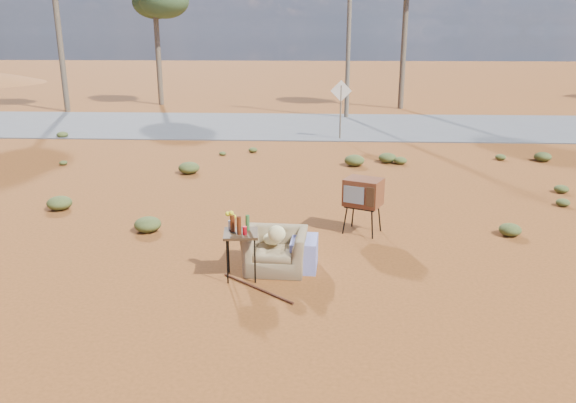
{
  "coord_description": "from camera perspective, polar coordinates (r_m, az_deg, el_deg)",
  "views": [
    {
      "loc": [
        0.63,
        -8.91,
        3.9
      ],
      "look_at": [
        0.1,
        1.26,
        0.8
      ],
      "focal_mm": 35.0,
      "sensor_mm": 36.0,
      "label": 1
    }
  ],
  "objects": [
    {
      "name": "ground",
      "position": [
        9.75,
        -0.99,
        -6.67
      ],
      "size": [
        140.0,
        140.0,
        0.0
      ],
      "primitive_type": "plane",
      "color": "brown",
      "rests_on": "ground"
    },
    {
      "name": "tv_unit",
      "position": [
        11.19,
        7.65,
        0.86
      ],
      "size": [
        0.86,
        0.79,
        1.12
      ],
      "rotation": [
        0.0,
        0.0,
        -0.43
      ],
      "color": "black",
      "rests_on": "ground"
    },
    {
      "name": "scrub_patch",
      "position": [
        13.92,
        -3.15,
        1.22
      ],
      "size": [
        17.49,
        8.07,
        0.33
      ],
      "color": "#4E5525",
      "rests_on": "ground"
    },
    {
      "name": "eucalyptus_near_left",
      "position": [
        32.13,
        -13.39,
        19.27
      ],
      "size": [
        3.2,
        3.2,
        6.6
      ],
      "color": "brown",
      "rests_on": "ground"
    },
    {
      "name": "armchair",
      "position": [
        9.52,
        -0.75,
        -4.48
      ],
      "size": [
        1.27,
        0.79,
        0.91
      ],
      "rotation": [
        0.0,
        0.0,
        -0.05
      ],
      "color": "olive",
      "rests_on": "ground"
    },
    {
      "name": "highway",
      "position": [
        24.23,
        1.44,
        7.71
      ],
      "size": [
        140.0,
        7.0,
        0.04
      ],
      "primitive_type": "cube",
      "color": "#565659",
      "rests_on": "ground"
    },
    {
      "name": "road_sign",
      "position": [
        21.07,
        5.39,
        10.32
      ],
      "size": [
        0.78,
        0.06,
        2.19
      ],
      "color": "brown",
      "rests_on": "ground"
    },
    {
      "name": "utility_pole_center",
      "position": [
        26.45,
        6.21,
        17.37
      ],
      "size": [
        1.4,
        0.2,
        8.0
      ],
      "color": "brown",
      "rests_on": "ground"
    },
    {
      "name": "rusty_bar",
      "position": [
        8.95,
        -3.13,
        -8.78
      ],
      "size": [
        1.2,
        1.01,
        0.04
      ],
      "primitive_type": "cylinder",
      "rotation": [
        0.0,
        1.57,
        -0.69
      ],
      "color": "#502215",
      "rests_on": "ground"
    },
    {
      "name": "side_table",
      "position": [
        9.12,
        -5.05,
        -2.93
      ],
      "size": [
        0.61,
        0.61,
        1.1
      ],
      "rotation": [
        0.0,
        0.0,
        0.11
      ],
      "color": "#382414",
      "rests_on": "ground"
    }
  ]
}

